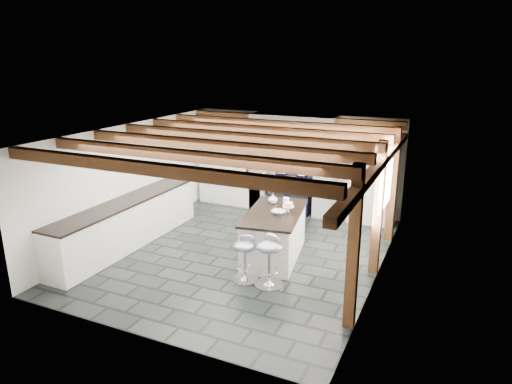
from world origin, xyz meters
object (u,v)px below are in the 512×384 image
at_px(range_cooker, 292,192).
at_px(kitchen_island, 274,234).
at_px(bar_stool_far, 245,253).
at_px(bar_stool_near, 270,255).

bearing_deg(range_cooker, kitchen_island, -76.55).
bearing_deg(bar_stool_far, kitchen_island, 76.32).
xyz_separation_m(range_cooker, kitchen_island, (0.63, -2.62, -0.01)).
relative_size(kitchen_island, bar_stool_far, 2.43).
bearing_deg(kitchen_island, bar_stool_near, -81.48).
distance_m(range_cooker, bar_stool_far, 3.72).
xyz_separation_m(kitchen_island, bar_stool_far, (-0.08, -1.06, 0.04)).
bearing_deg(bar_stool_far, range_cooker, 89.18).
distance_m(kitchen_island, bar_stool_far, 1.07).
bearing_deg(bar_stool_near, range_cooker, 120.86).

